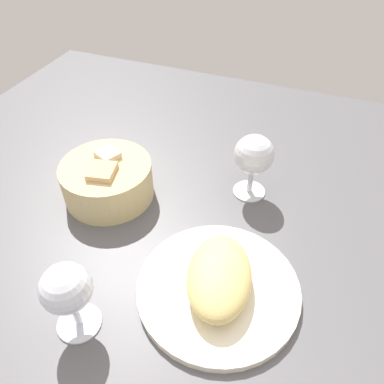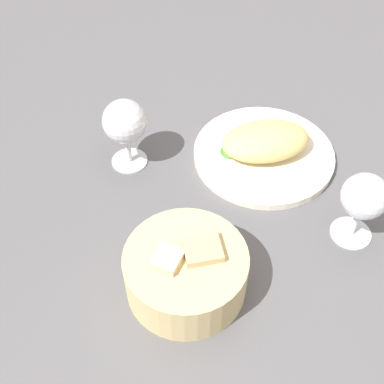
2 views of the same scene
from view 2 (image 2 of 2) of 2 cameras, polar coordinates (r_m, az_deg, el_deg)
name	(u,v)px [view 2 (image 2 of 2)]	position (r cm, az deg, el deg)	size (l,w,h in cm)	color
ground_plane	(265,181)	(87.88, 8.28, 1.30)	(140.00, 140.00, 2.00)	#555458
plate	(261,154)	(89.94, 7.85, 4.27)	(24.84, 24.84, 1.40)	white
omelette	(263,141)	(87.75, 8.06, 5.78)	(15.44, 9.56, 5.04)	#DCC271
lettuce_garnish	(231,149)	(88.37, 4.49, 4.93)	(3.86, 3.86, 1.39)	#3E7A30
bread_basket	(186,271)	(69.88, -0.66, -9.01)	(17.06, 17.06, 8.45)	#CFBB7F
wine_glass_near	(125,124)	(83.68, -7.65, 7.68)	(7.41, 7.41, 12.93)	silver
wine_glass_far	(364,199)	(76.04, 18.97, -0.79)	(6.87, 6.87, 12.33)	silver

